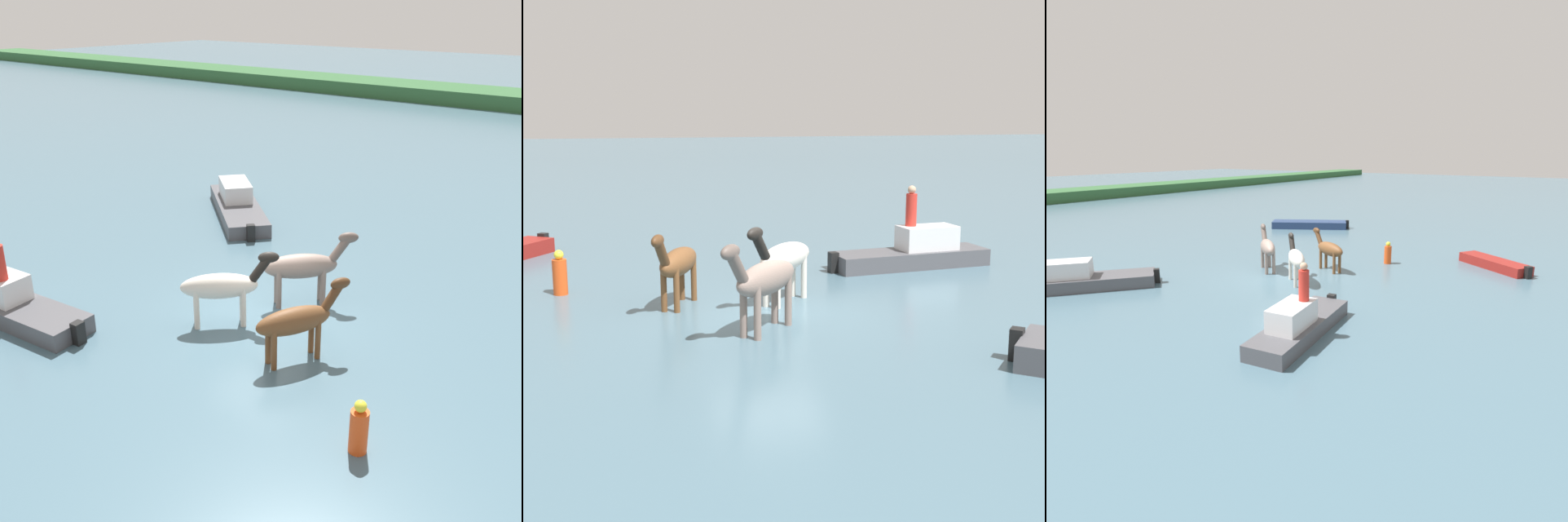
{
  "view_description": "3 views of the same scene",
  "coord_description": "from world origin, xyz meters",
  "views": [
    {
      "loc": [
        9.04,
        -11.33,
        7.82
      ],
      "look_at": [
        -0.79,
        0.79,
        1.15
      ],
      "focal_mm": 41.61,
      "sensor_mm": 36.0,
      "label": 1
    },
    {
      "loc": [
        3.37,
        16.58,
        4.71
      ],
      "look_at": [
        -0.56,
        -0.87,
        1.06
      ],
      "focal_mm": 53.16,
      "sensor_mm": 36.0,
      "label": 2
    },
    {
      "loc": [
        -15.5,
        -11.3,
        5.55
      ],
      "look_at": [
        0.82,
        -0.7,
        0.62
      ],
      "focal_mm": 29.7,
      "sensor_mm": 36.0,
      "label": 3
    }
  ],
  "objects": [
    {
      "name": "horse_chestnut_trailing",
      "position": [
        0.35,
        1.27,
        1.14
      ],
      "size": [
        2.12,
        2.23,
        2.07
      ],
      "rotation": [
        0.0,
        0.0,
        0.82
      ],
      "color": "gray",
      "rests_on": "ground_plane"
    },
    {
      "name": "horse_pinto_flank",
      "position": [
        1.93,
        -1.23,
        1.06
      ],
      "size": [
        1.43,
        2.38,
        1.92
      ],
      "rotation": [
        0.0,
        0.0,
        1.12
      ],
      "color": "brown",
      "rests_on": "ground_plane"
    },
    {
      "name": "boat_launch_far",
      "position": [
        -6.21,
        6.01,
        0.33
      ],
      "size": [
        5.29,
        4.79,
        1.37
      ],
      "rotation": [
        0.0,
        0.0,
        2.44
      ],
      "color": "#4C4C51",
      "rests_on": "ground_plane"
    },
    {
      "name": "horse_dark_mare",
      "position": [
        -0.57,
        -1.03,
        1.11
      ],
      "size": [
        2.1,
        2.11,
        2.01
      ],
      "rotation": [
        0.0,
        0.0,
        0.79
      ],
      "color": "silver",
      "rests_on": "ground_plane"
    },
    {
      "name": "ground_plane",
      "position": [
        0.0,
        0.0,
        0.0
      ],
      "size": [
        190.01,
        190.01,
        0.0
      ],
      "primitive_type": "plane",
      "color": "#476675"
    },
    {
      "name": "buoy_channel_marker",
      "position": [
        4.72,
        -3.09,
        0.51
      ],
      "size": [
        0.36,
        0.36,
        1.14
      ],
      "color": "#E54C19",
      "rests_on": "ground_plane"
    },
    {
      "name": "boat_motor_center",
      "position": [
        -5.23,
        -4.34,
        0.31
      ],
      "size": [
        4.96,
        1.86,
        1.34
      ],
      "rotation": [
        0.0,
        0.0,
        3.26
      ],
      "color": "#4C4C51",
      "rests_on": "ground_plane"
    }
  ]
}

